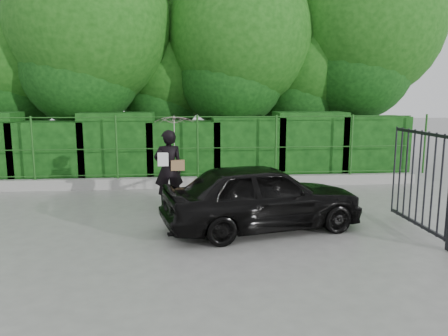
{
  "coord_description": "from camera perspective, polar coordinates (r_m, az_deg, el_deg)",
  "views": [
    {
      "loc": [
        -0.02,
        -8.05,
        2.69
      ],
      "look_at": [
        0.87,
        1.3,
        1.1
      ],
      "focal_mm": 35.0,
      "sensor_mm": 36.0,
      "label": 1
    }
  ],
  "objects": [
    {
      "name": "ground",
      "position": [
        8.48,
        -5.06,
        -8.91
      ],
      "size": [
        80.0,
        80.0,
        0.0
      ],
      "primitive_type": "plane",
      "color": "gray"
    },
    {
      "name": "kerb",
      "position": [
        12.8,
        -5.22,
        -1.87
      ],
      "size": [
        14.0,
        0.25,
        0.3
      ],
      "primitive_type": "cube",
      "color": "#9E9E99",
      "rests_on": "ground"
    },
    {
      "name": "fence",
      "position": [
        12.64,
        -4.29,
        2.82
      ],
      "size": [
        14.13,
        0.06,
        1.8
      ],
      "color": "#1C4F18",
      "rests_on": "kerb"
    },
    {
      "name": "hedge",
      "position": [
        13.65,
        -5.38,
        2.53
      ],
      "size": [
        14.2,
        1.2,
        2.16
      ],
      "color": "black",
      "rests_on": "ground"
    },
    {
      "name": "trees",
      "position": [
        15.94,
        -1.25,
        16.57
      ],
      "size": [
        17.1,
        6.15,
        8.08
      ],
      "color": "black",
      "rests_on": "ground"
    },
    {
      "name": "gate",
      "position": [
        8.79,
        26.42,
        -1.25
      ],
      "size": [
        0.22,
        2.33,
        2.36
      ],
      "color": "black",
      "rests_on": "ground"
    },
    {
      "name": "woman",
      "position": [
        10.35,
        -6.82,
        2.5
      ],
      "size": [
        0.99,
        0.96,
        2.22
      ],
      "color": "black",
      "rests_on": "ground"
    },
    {
      "name": "car",
      "position": [
        8.76,
        5.02,
        -3.68
      ],
      "size": [
        4.26,
        2.45,
        1.36
      ],
      "primitive_type": "imported",
      "rotation": [
        0.0,
        0.0,
        1.79
      ],
      "color": "black",
      "rests_on": "ground"
    }
  ]
}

